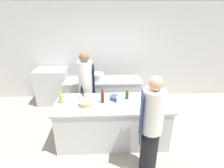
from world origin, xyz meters
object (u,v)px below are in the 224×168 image
object	(u,v)px
oven_range	(53,86)
bottle_sauce	(61,98)
chef_at_prep_near	(151,127)
bottle_water	(82,92)
bowl_ceramic_blue	(115,98)
chef_at_stove	(86,88)
cup	(81,97)
bottle_vinegar	(118,99)
stockpot	(98,77)
bottle_cooking_oil	(127,95)
bowl_mixing_large	(152,98)
bowl_prep_small	(86,103)
bottle_wine	(102,97)
bottle_olive_oil	(150,92)

from	to	relation	value
oven_range	bottle_sauce	world-z (taller)	bottle_sauce
chef_at_prep_near	bottle_water	xyz separation A→B (m)	(-1.21, 1.05, 0.13)
bottle_sauce	bowl_ceramic_blue	world-z (taller)	bottle_sauce
chef_at_stove	bottle_water	distance (m)	0.47
bowl_ceramic_blue	cup	bearing A→B (deg)	174.40
bottle_vinegar	stockpot	xyz separation A→B (m)	(-0.43, 1.19, 0.02)
stockpot	cup	bearing A→B (deg)	-108.03
bottle_cooking_oil	bowl_mixing_large	size ratio (longest dim) A/B	0.70
bowl_ceramic_blue	stockpot	world-z (taller)	stockpot
bottle_sauce	bowl_mixing_large	world-z (taller)	bottle_sauce
bottle_water	cup	distance (m)	0.11
bottle_water	bowl_ceramic_blue	bearing A→B (deg)	-12.86
oven_range	bowl_mixing_large	xyz separation A→B (m)	(2.49, -1.67, 0.42)
bowl_prep_small	cup	distance (m)	0.32
bottle_vinegar	bottle_cooking_oil	xyz separation A→B (m)	(0.20, 0.17, -0.00)
bowl_ceramic_blue	stockpot	distance (m)	1.11
chef_at_prep_near	bowl_mixing_large	bearing A→B (deg)	-7.61
bottle_vinegar	stockpot	distance (m)	1.26
bottle_wine	bowl_mixing_large	distance (m)	1.02
bowl_prep_small	chef_at_stove	bearing A→B (deg)	94.39
chef_at_stove	bottle_olive_oil	world-z (taller)	chef_at_stove
chef_at_prep_near	bottle_olive_oil	size ratio (longest dim) A/B	7.93
oven_range	bottle_cooking_oil	distance (m)	2.58
bottle_olive_oil	bottle_wine	world-z (taller)	bottle_wine
bottle_olive_oil	bowl_mixing_large	distance (m)	0.20
bowl_ceramic_blue	bowl_prep_small	bearing A→B (deg)	-158.83
bottle_vinegar	stockpot	world-z (taller)	same
bottle_cooking_oil	cup	bearing A→B (deg)	177.02
chef_at_stove	bottle_cooking_oil	distance (m)	1.07
bottle_sauce	bottle_water	size ratio (longest dim) A/B	0.90
bottle_olive_oil	bottle_vinegar	size ratio (longest dim) A/B	1.14
chef_at_prep_near	bottle_sauce	distance (m)	1.79
oven_range	chef_at_stove	size ratio (longest dim) A/B	0.59
bottle_olive_oil	bottle_water	world-z (taller)	bottle_water
bowl_ceramic_blue	bottle_water	bearing A→B (deg)	167.14
bowl_prep_small	bottle_wine	bearing A→B (deg)	17.27
stockpot	bottle_water	bearing A→B (deg)	-108.43
oven_range	chef_at_stove	xyz separation A→B (m)	(1.09, -1.00, 0.36)
oven_range	bottle_sauce	bearing A→B (deg)	-68.59
oven_range	cup	distance (m)	1.90
bottle_water	bowl_mixing_large	world-z (taller)	bottle_water
cup	bowl_prep_small	bearing A→B (deg)	-66.14
bottle_vinegar	bowl_ceramic_blue	size ratio (longest dim) A/B	0.94
bottle_water	bottle_wine	bearing A→B (deg)	-32.67
chef_at_prep_near	chef_at_stove	xyz separation A→B (m)	(-1.16, 1.51, 0.01)
oven_range	bowl_prep_small	bearing A→B (deg)	-57.82
bottle_vinegar	bowl_mixing_large	bearing A→B (deg)	7.07
bowl_mixing_large	cup	size ratio (longest dim) A/B	3.32
chef_at_prep_near	cup	distance (m)	1.56
chef_at_stove	stockpot	xyz separation A→B (m)	(0.25, 0.43, 0.11)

